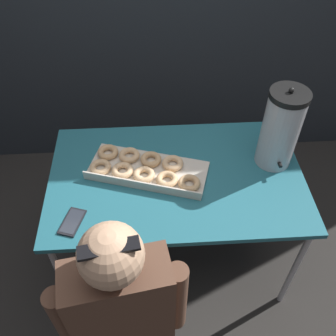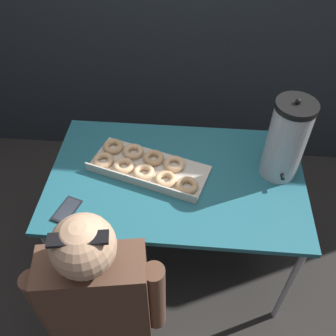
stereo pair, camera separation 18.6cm
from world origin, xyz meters
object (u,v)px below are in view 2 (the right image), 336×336
object	(u,v)px
cell_phone	(67,210)
person_seated	(103,310)
donut_box	(146,166)
coffee_urn	(286,140)

from	to	relation	value
cell_phone	person_seated	xyz separation A→B (m)	(0.23, -0.39, -0.17)
donut_box	coffee_urn	distance (m)	0.71
coffee_urn	person_seated	bearing A→B (deg)	-136.96
coffee_urn	cell_phone	size ratio (longest dim) A/B	2.70
cell_phone	person_seated	bearing A→B (deg)	-41.23
donut_box	coffee_urn	bearing A→B (deg)	20.88
donut_box	coffee_urn	world-z (taller)	coffee_urn
coffee_urn	cell_phone	world-z (taller)	coffee_urn
donut_box	coffee_urn	size ratio (longest dim) A/B	1.43
cell_phone	coffee_urn	bearing A→B (deg)	36.75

